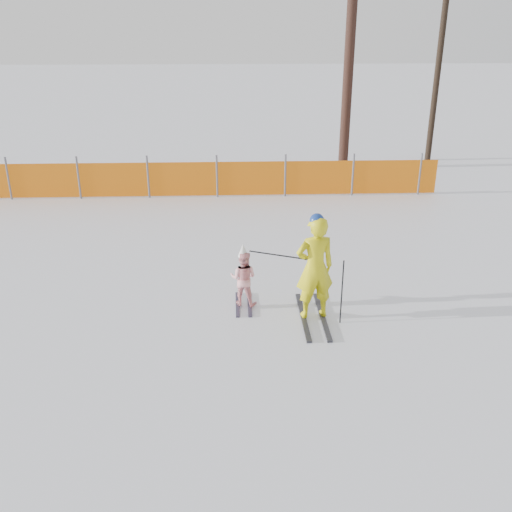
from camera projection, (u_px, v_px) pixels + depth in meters
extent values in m
plane|color=white|center=(257.00, 319.00, 10.02)|extent=(120.00, 120.00, 0.00)
cube|color=black|center=(303.00, 317.00, 10.07)|extent=(0.09, 1.73, 0.04)
cube|color=black|center=(322.00, 316.00, 10.08)|extent=(0.09, 1.73, 0.04)
imported|color=yellow|center=(315.00, 268.00, 9.71)|extent=(0.74, 0.56, 1.85)
sphere|color=navy|center=(317.00, 221.00, 9.38)|extent=(0.24, 0.24, 0.24)
cube|color=black|center=(238.00, 304.00, 10.51)|extent=(0.09, 0.95, 0.03)
cube|color=black|center=(250.00, 304.00, 10.51)|extent=(0.09, 0.95, 0.03)
imported|color=#FFA6AB|center=(243.00, 278.00, 10.31)|extent=(0.59, 0.51, 1.03)
cone|color=silver|center=(243.00, 250.00, 10.09)|extent=(0.19, 0.19, 0.24)
cylinder|color=black|center=(342.00, 292.00, 9.69)|extent=(0.02, 0.02, 1.17)
cylinder|color=black|center=(278.00, 255.00, 9.88)|extent=(0.99, 0.44, 0.02)
cylinder|color=#595960|center=(8.00, 178.00, 16.40)|extent=(0.06, 0.06, 1.25)
cylinder|color=#595960|center=(79.00, 178.00, 16.48)|extent=(0.06, 0.06, 1.25)
cylinder|color=#595960|center=(148.00, 177.00, 16.55)|extent=(0.06, 0.06, 1.25)
cylinder|color=#595960|center=(217.00, 176.00, 16.63)|extent=(0.06, 0.06, 1.25)
cylinder|color=#595960|center=(285.00, 176.00, 16.71)|extent=(0.06, 0.06, 1.25)
cylinder|color=#595960|center=(353.00, 175.00, 16.78)|extent=(0.06, 0.06, 1.25)
cylinder|color=#595960|center=(420.00, 174.00, 16.86)|extent=(0.06, 0.06, 1.25)
cube|color=orange|center=(157.00, 179.00, 16.59)|extent=(16.50, 0.03, 1.00)
cylinder|color=#331D16|center=(348.00, 76.00, 18.89)|extent=(0.33, 0.33, 6.25)
cylinder|color=black|center=(437.00, 77.00, 20.11)|extent=(0.22, 0.22, 5.92)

